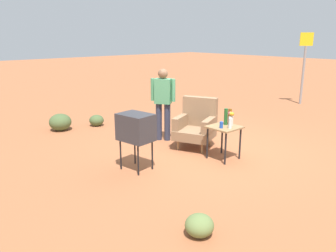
{
  "coord_description": "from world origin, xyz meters",
  "views": [
    {
      "loc": [
        4.55,
        -5.21,
        2.35
      ],
      "look_at": [
        -0.14,
        -1.01,
        0.65
      ],
      "focal_mm": 35.97,
      "sensor_mm": 36.0,
      "label": 1
    }
  ],
  "objects_px": {
    "bottle_wine_green": "(226,117)",
    "flower_vase": "(231,118)",
    "bottle_short_clear": "(230,123)",
    "person_standing": "(163,100)",
    "side_table": "(224,131)",
    "soda_can_blue": "(221,125)",
    "armchair": "(196,124)",
    "tv_on_stand": "(136,128)",
    "road_sign": "(304,64)",
    "bottle_tall_amber": "(230,116)"
  },
  "relations": [
    {
      "from": "person_standing",
      "to": "bottle_short_clear",
      "type": "relative_size",
      "value": 8.2
    },
    {
      "from": "flower_vase",
      "to": "tv_on_stand",
      "type": "bearing_deg",
      "value": -112.36
    },
    {
      "from": "soda_can_blue",
      "to": "bottle_wine_green",
      "type": "height_order",
      "value": "bottle_wine_green"
    },
    {
      "from": "bottle_short_clear",
      "to": "bottle_wine_green",
      "type": "xyz_separation_m",
      "value": [
        -0.23,
        0.15,
        0.06
      ]
    },
    {
      "from": "side_table",
      "to": "person_standing",
      "type": "xyz_separation_m",
      "value": [
        -1.72,
        -0.07,
        0.38
      ]
    },
    {
      "from": "armchair",
      "to": "side_table",
      "type": "relative_size",
      "value": 1.61
    },
    {
      "from": "armchair",
      "to": "road_sign",
      "type": "height_order",
      "value": "road_sign"
    },
    {
      "from": "tv_on_stand",
      "to": "bottle_short_clear",
      "type": "xyz_separation_m",
      "value": [
        0.85,
        1.56,
        -0.02
      ]
    },
    {
      "from": "tv_on_stand",
      "to": "flower_vase",
      "type": "relative_size",
      "value": 3.89
    },
    {
      "from": "side_table",
      "to": "bottle_wine_green",
      "type": "relative_size",
      "value": 2.05
    },
    {
      "from": "bottle_wine_green",
      "to": "road_sign",
      "type": "bearing_deg",
      "value": 104.59
    },
    {
      "from": "road_sign",
      "to": "person_standing",
      "type": "bearing_deg",
      "value": -90.27
    },
    {
      "from": "bottle_wine_green",
      "to": "flower_vase",
      "type": "bearing_deg",
      "value": 23.21
    },
    {
      "from": "bottle_short_clear",
      "to": "soda_can_blue",
      "type": "bearing_deg",
      "value": -137.76
    },
    {
      "from": "tv_on_stand",
      "to": "bottle_wine_green",
      "type": "relative_size",
      "value": 3.22
    },
    {
      "from": "tv_on_stand",
      "to": "person_standing",
      "type": "xyz_separation_m",
      "value": [
        -1.02,
        1.52,
        0.16
      ]
    },
    {
      "from": "person_standing",
      "to": "soda_can_blue",
      "type": "relative_size",
      "value": 13.44
    },
    {
      "from": "side_table",
      "to": "road_sign",
      "type": "xyz_separation_m",
      "value": [
        -1.69,
        6.34,
        0.82
      ]
    },
    {
      "from": "tv_on_stand",
      "to": "soda_can_blue",
      "type": "xyz_separation_m",
      "value": [
        0.73,
        1.45,
        -0.06
      ]
    },
    {
      "from": "road_sign",
      "to": "side_table",
      "type": "bearing_deg",
      "value": -75.08
    },
    {
      "from": "armchair",
      "to": "bottle_short_clear",
      "type": "height_order",
      "value": "armchair"
    },
    {
      "from": "bottle_tall_amber",
      "to": "flower_vase",
      "type": "distance_m",
      "value": 0.12
    },
    {
      "from": "armchair",
      "to": "bottle_short_clear",
      "type": "xyz_separation_m",
      "value": [
        1.03,
        -0.17,
        0.26
      ]
    },
    {
      "from": "armchair",
      "to": "person_standing",
      "type": "bearing_deg",
      "value": -166.13
    },
    {
      "from": "person_standing",
      "to": "flower_vase",
      "type": "distance_m",
      "value": 1.77
    },
    {
      "from": "tv_on_stand",
      "to": "bottle_short_clear",
      "type": "bearing_deg",
      "value": 61.4
    },
    {
      "from": "armchair",
      "to": "person_standing",
      "type": "height_order",
      "value": "person_standing"
    },
    {
      "from": "bottle_wine_green",
      "to": "flower_vase",
      "type": "xyz_separation_m",
      "value": [
        0.09,
        0.04,
        -0.01
      ]
    },
    {
      "from": "side_table",
      "to": "bottle_wine_green",
      "type": "xyz_separation_m",
      "value": [
        -0.07,
        0.12,
        0.26
      ]
    },
    {
      "from": "road_sign",
      "to": "bottle_short_clear",
      "type": "height_order",
      "value": "road_sign"
    },
    {
      "from": "soda_can_blue",
      "to": "flower_vase",
      "type": "bearing_deg",
      "value": 92.0
    },
    {
      "from": "soda_can_blue",
      "to": "flower_vase",
      "type": "xyz_separation_m",
      "value": [
        -0.01,
        0.3,
        0.09
      ]
    },
    {
      "from": "armchair",
      "to": "tv_on_stand",
      "type": "relative_size",
      "value": 1.03
    },
    {
      "from": "side_table",
      "to": "road_sign",
      "type": "distance_m",
      "value": 6.61
    },
    {
      "from": "armchair",
      "to": "person_standing",
      "type": "distance_m",
      "value": 0.98
    },
    {
      "from": "bottle_tall_amber",
      "to": "bottle_wine_green",
      "type": "relative_size",
      "value": 0.94
    },
    {
      "from": "side_table",
      "to": "bottle_wine_green",
      "type": "distance_m",
      "value": 0.29
    },
    {
      "from": "tv_on_stand",
      "to": "bottle_wine_green",
      "type": "distance_m",
      "value": 1.82
    },
    {
      "from": "person_standing",
      "to": "bottle_short_clear",
      "type": "bearing_deg",
      "value": 1.19
    },
    {
      "from": "flower_vase",
      "to": "side_table",
      "type": "bearing_deg",
      "value": -98.96
    },
    {
      "from": "armchair",
      "to": "flower_vase",
      "type": "distance_m",
      "value": 0.95
    },
    {
      "from": "tv_on_stand",
      "to": "bottle_tall_amber",
      "type": "relative_size",
      "value": 3.43
    },
    {
      "from": "road_sign",
      "to": "bottle_tall_amber",
      "type": "height_order",
      "value": "road_sign"
    },
    {
      "from": "soda_can_blue",
      "to": "bottle_tall_amber",
      "type": "bearing_deg",
      "value": 105.06
    },
    {
      "from": "side_table",
      "to": "tv_on_stand",
      "type": "height_order",
      "value": "tv_on_stand"
    },
    {
      "from": "side_table",
      "to": "bottle_short_clear",
      "type": "bearing_deg",
      "value": -11.38
    },
    {
      "from": "person_standing",
      "to": "road_sign",
      "type": "relative_size",
      "value": 0.67
    },
    {
      "from": "armchair",
      "to": "bottle_wine_green",
      "type": "height_order",
      "value": "armchair"
    },
    {
      "from": "armchair",
      "to": "flower_vase",
      "type": "xyz_separation_m",
      "value": [
        0.9,
        0.02,
        0.31
      ]
    },
    {
      "from": "bottle_short_clear",
      "to": "person_standing",
      "type": "bearing_deg",
      "value": -178.81
    }
  ]
}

